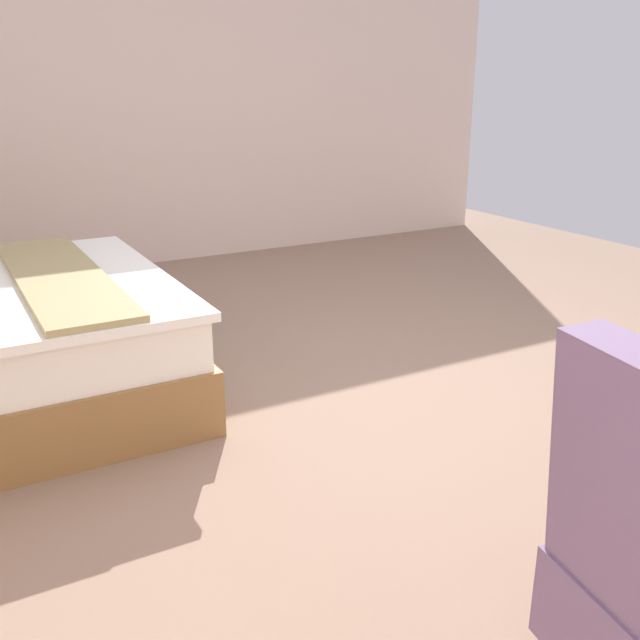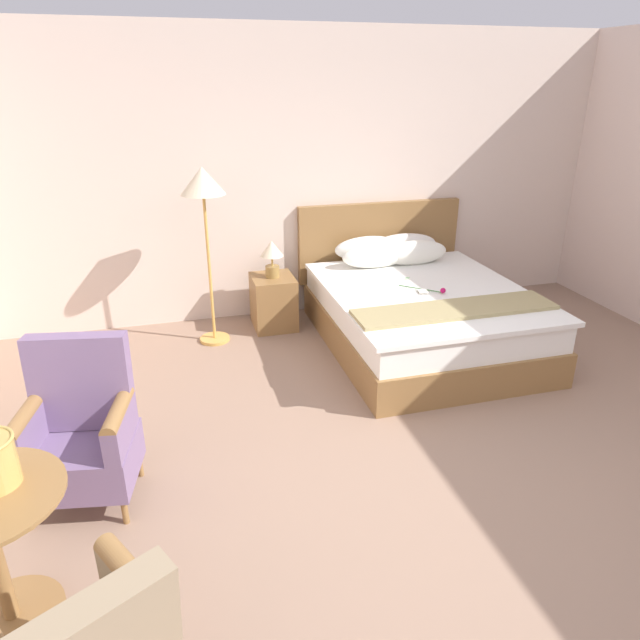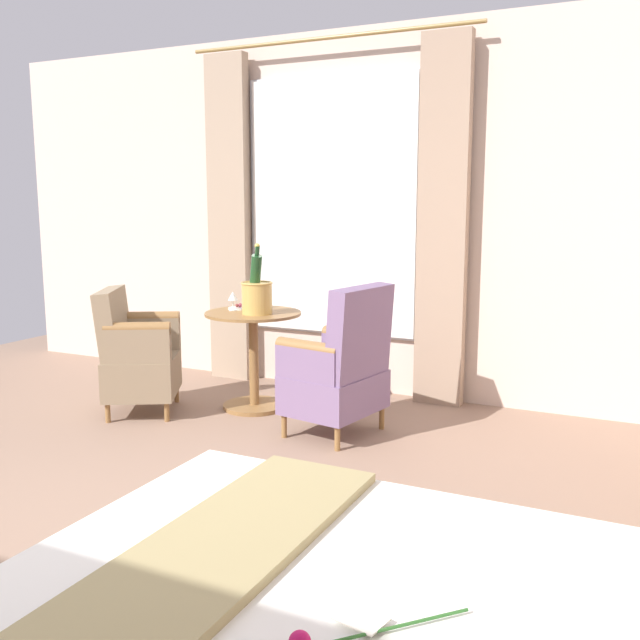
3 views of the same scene
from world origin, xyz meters
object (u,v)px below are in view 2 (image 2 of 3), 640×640
object	(u,v)px
bed	(417,308)
armchair_by_window	(80,433)
nightstand	(274,302)
floor_lamp_brass	(203,194)
bedside_lamp	(272,254)

from	to	relation	value
bed	armchair_by_window	xyz separation A→B (m)	(-2.79, -1.50, 0.11)
bed	nightstand	size ratio (longest dim) A/B	4.32
floor_lamp_brass	bed	bearing A→B (deg)	-15.54
bed	nightstand	bearing A→B (deg)	150.48
nightstand	armchair_by_window	bearing A→B (deg)	-125.32
floor_lamp_brass	armchair_by_window	xyz separation A→B (m)	(-0.94, -2.01, -0.95)
bedside_lamp	armchair_by_window	bearing A→B (deg)	-125.32
floor_lamp_brass	armchair_by_window	distance (m)	2.42
nightstand	floor_lamp_brass	size ratio (longest dim) A/B	0.32
bedside_lamp	floor_lamp_brass	xyz separation A→B (m)	(-0.61, -0.18, 0.64)
bedside_lamp	floor_lamp_brass	bearing A→B (deg)	-163.37
nightstand	armchair_by_window	size ratio (longest dim) A/B	0.53
nightstand	bedside_lamp	distance (m)	0.50
nightstand	bed	bearing A→B (deg)	-29.52
bedside_lamp	armchair_by_window	world-z (taller)	armchair_by_window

